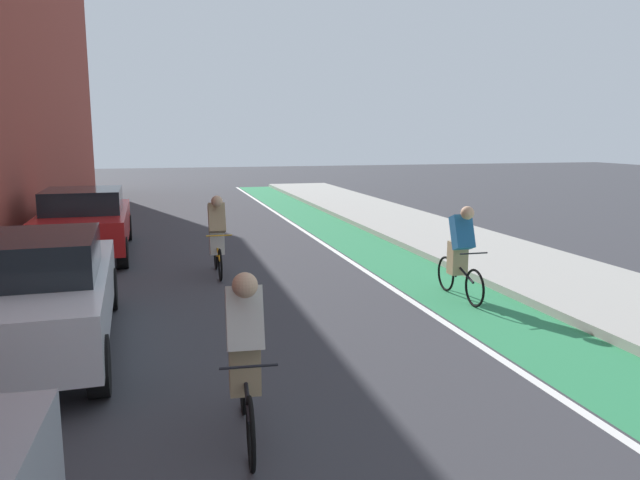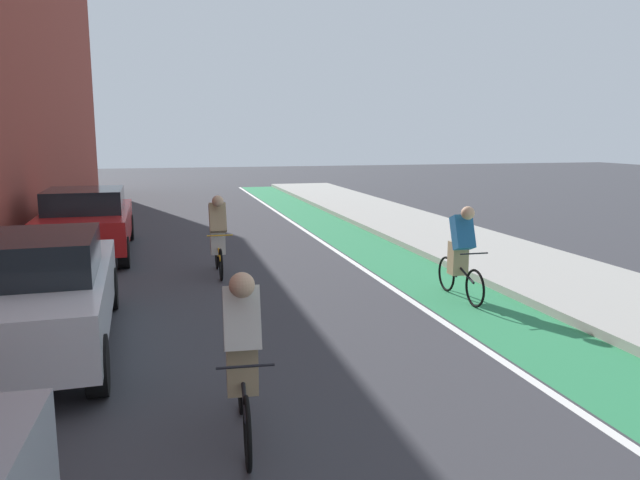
# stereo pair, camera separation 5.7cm
# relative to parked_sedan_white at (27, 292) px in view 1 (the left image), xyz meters

# --- Properties ---
(ground_plane) EXTENTS (82.45, 82.45, 0.00)m
(ground_plane) POSITION_rel_parked_sedan_white_xyz_m (3.14, 3.19, -0.79)
(ground_plane) COLOR #38383D
(bike_lane_paint) EXTENTS (1.60, 37.48, 0.00)m
(bike_lane_paint) POSITION_rel_parked_sedan_white_xyz_m (6.54, 5.19, -0.79)
(bike_lane_paint) COLOR #2D8451
(bike_lane_paint) RESTS_ON ground
(lane_divider_stripe) EXTENTS (0.12, 37.48, 0.00)m
(lane_divider_stripe) POSITION_rel_parked_sedan_white_xyz_m (5.64, 5.19, -0.79)
(lane_divider_stripe) COLOR white
(lane_divider_stripe) RESTS_ON ground
(sidewalk_right) EXTENTS (3.08, 37.48, 0.14)m
(sidewalk_right) POSITION_rel_parked_sedan_white_xyz_m (8.88, 5.19, -0.72)
(sidewalk_right) COLOR #A8A59E
(sidewalk_right) RESTS_ON ground
(parked_sedan_white) EXTENTS (2.16, 4.56, 1.53)m
(parked_sedan_white) POSITION_rel_parked_sedan_white_xyz_m (0.00, 0.00, 0.00)
(parked_sedan_white) COLOR silver
(parked_sedan_white) RESTS_ON ground
(parked_sedan_red) EXTENTS (1.98, 4.69, 1.53)m
(parked_sedan_red) POSITION_rel_parked_sedan_white_xyz_m (-0.00, 6.57, -0.00)
(parked_sedan_red) COLOR red
(parked_sedan_red) RESTS_ON ground
(cyclist_mid) EXTENTS (0.48, 1.67, 1.59)m
(cyclist_mid) POSITION_rel_parked_sedan_white_xyz_m (2.33, -2.91, 0.02)
(cyclist_mid) COLOR black
(cyclist_mid) RESTS_ON ground
(cyclist_trailing) EXTENTS (0.48, 1.67, 1.59)m
(cyclist_trailing) POSITION_rel_parked_sedan_white_xyz_m (6.48, 0.96, 0.02)
(cyclist_trailing) COLOR black
(cyclist_trailing) RESTS_ON ground
(cyclist_far) EXTENTS (0.48, 1.67, 1.59)m
(cyclist_far) POSITION_rel_parked_sedan_white_xyz_m (2.72, 3.77, 0.02)
(cyclist_far) COLOR black
(cyclist_far) RESTS_ON ground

